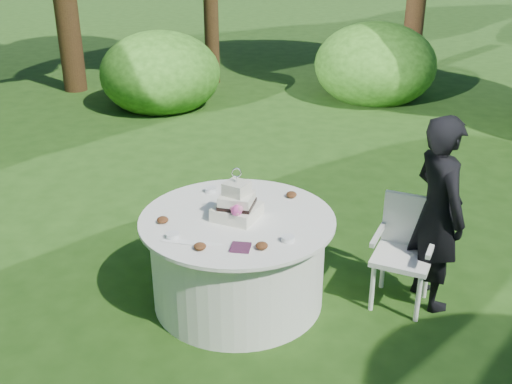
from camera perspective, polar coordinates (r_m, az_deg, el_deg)
ground at (r=5.13m, az=-1.68°, el=-10.13°), size 80.00×80.00×0.00m
napkins at (r=4.30m, az=-1.48°, el=-5.30°), size 0.14×0.14×0.02m
feather_plume at (r=4.39m, az=-6.20°, el=-4.80°), size 0.48×0.07×0.01m
guest at (r=4.94m, az=16.91°, el=-1.94°), size 0.60×0.70×1.61m
table at (r=4.92m, az=-1.74°, el=-6.40°), size 1.56×1.56×0.77m
cake at (r=4.68m, az=-1.83°, el=-1.24°), size 0.40×0.40×0.43m
chair at (r=5.02m, az=14.08°, el=-4.82°), size 0.56×0.56×0.91m
votives at (r=4.67m, az=-3.20°, el=-2.64°), size 0.95×0.96×0.04m
petal_cups at (r=4.57m, az=-2.46°, el=-3.16°), size 1.04×1.07×0.05m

